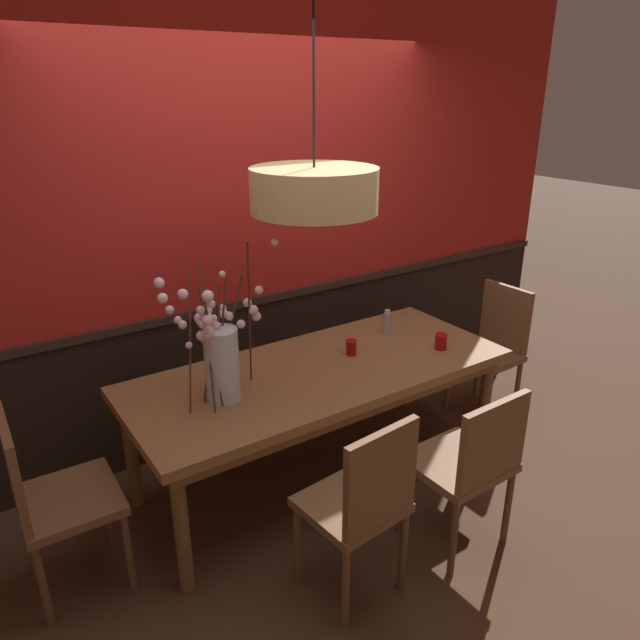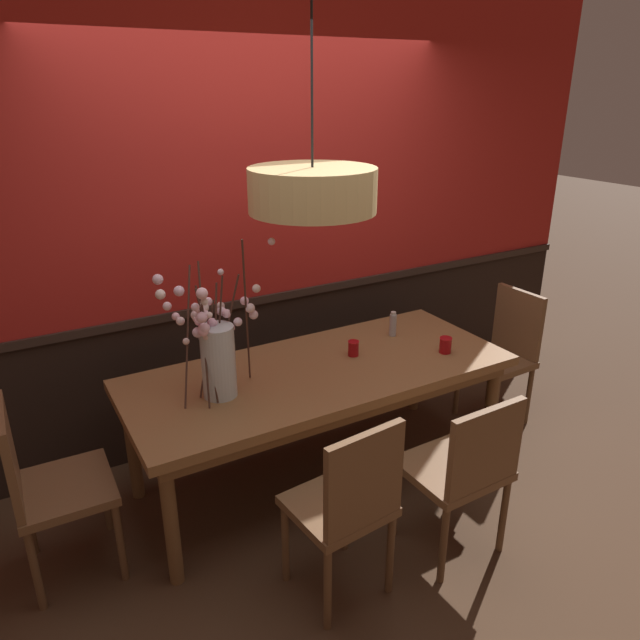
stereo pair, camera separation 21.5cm
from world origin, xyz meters
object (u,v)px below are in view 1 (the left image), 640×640
object	(u,v)px
chair_far_side_right	(295,334)
chair_near_side_left	(362,501)
chair_far_side_left	(206,359)
vase_with_blossoms	(220,356)
chair_head_east_end	(493,344)
dining_table	(320,381)
chair_near_side_right	(470,461)
candle_holder_nearer_center	(441,341)
chair_head_west_end	(50,494)
condiment_bottle	(387,322)
candle_holder_nearer_edge	(351,347)
pendant_lamp	(314,190)

from	to	relation	value
chair_far_side_right	chair_near_side_left	xyz separation A→B (m)	(-0.73, -1.73, -0.02)
chair_far_side_left	vase_with_blossoms	bearing A→B (deg)	-108.10
chair_head_east_end	chair_far_side_left	bearing A→B (deg)	152.86
dining_table	chair_near_side_right	xyz separation A→B (m)	(0.29, -0.89, -0.14)
chair_far_side_right	chair_near_side_right	bearing A→B (deg)	-92.97
candle_holder_nearer_center	vase_with_blossoms	bearing A→B (deg)	172.32
dining_table	chair_head_west_end	bearing A→B (deg)	-178.98
dining_table	condiment_bottle	bearing A→B (deg)	15.43
dining_table	chair_far_side_right	bearing A→B (deg)	66.73
dining_table	candle_holder_nearer_edge	xyz separation A→B (m)	(0.26, 0.05, 0.13)
chair_near_side_right	vase_with_blossoms	distance (m)	1.34
chair_far_side_right	candle_holder_nearer_center	distance (m)	1.17
pendant_lamp	chair_far_side_right	bearing A→B (deg)	64.07
chair_near_side_right	chair_head_west_end	world-z (taller)	chair_head_west_end
condiment_bottle	candle_holder_nearer_center	bearing A→B (deg)	-72.40
chair_far_side_left	condiment_bottle	world-z (taller)	chair_far_side_left
chair_near_side_left	pendant_lamp	bearing A→B (deg)	71.39
chair_near_side_right	pendant_lamp	distance (m)	1.53
chair_far_side_right	vase_with_blossoms	xyz separation A→B (m)	(-0.99, -0.89, 0.43)
chair_far_side_left	candle_holder_nearer_edge	world-z (taller)	chair_far_side_left
dining_table	vase_with_blossoms	distance (m)	0.69
chair_near_side_right	candle_holder_nearer_edge	bearing A→B (deg)	92.04
dining_table	candle_holder_nearer_center	size ratio (longest dim) A/B	22.58
chair_far_side_left	vase_with_blossoms	world-z (taller)	vase_with_blossoms
chair_far_side_left	dining_table	bearing A→B (deg)	-70.73
dining_table	chair_near_side_left	distance (m)	0.92
chair_head_west_end	chair_far_side_right	bearing A→B (deg)	26.11
chair_far_side_right	pendant_lamp	world-z (taller)	pendant_lamp
chair_head_west_end	pendant_lamp	bearing A→B (deg)	-2.30
vase_with_blossoms	condiment_bottle	bearing A→B (deg)	8.42
chair_far_side_left	pendant_lamp	xyz separation A→B (m)	(0.22, -0.98, 1.23)
chair_head_west_end	chair_far_side_left	size ratio (longest dim) A/B	1.02
pendant_lamp	condiment_bottle	bearing A→B (deg)	19.54
dining_table	candle_holder_nearer_center	world-z (taller)	candle_holder_nearer_center
condiment_bottle	chair_head_west_end	bearing A→B (deg)	-174.54
vase_with_blossoms	chair_near_side_left	bearing A→B (deg)	-72.58
chair_head_west_end	candle_holder_nearer_edge	distance (m)	1.75
dining_table	pendant_lamp	xyz separation A→B (m)	(-0.09, -0.08, 1.10)
chair_head_west_end	chair_far_side_left	bearing A→B (deg)	38.43
dining_table	chair_head_east_end	xyz separation A→B (m)	(1.47, -0.02, -0.13)
candle_holder_nearer_center	condiment_bottle	xyz separation A→B (m)	(-0.12, 0.37, 0.03)
chair_head_west_end	chair_head_east_end	distance (m)	2.95
chair_near_side_right	pendant_lamp	world-z (taller)	pendant_lamp
chair_far_side_right	chair_near_side_left	size ratio (longest dim) A/B	1.04
chair_head_west_end	chair_head_east_end	bearing A→B (deg)	0.19
candle_holder_nearer_center	pendant_lamp	bearing A→B (deg)	172.54
chair_far_side_right	chair_near_side_left	bearing A→B (deg)	-112.80
chair_far_side_left	pendant_lamp	distance (m)	1.59
chair_near_side_right	chair_near_side_left	world-z (taller)	chair_near_side_left
vase_with_blossoms	candle_holder_nearer_center	distance (m)	1.39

